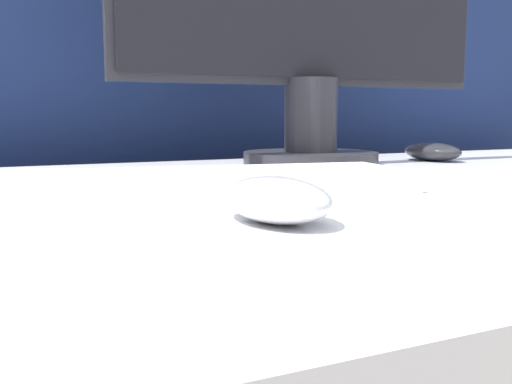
{
  "coord_description": "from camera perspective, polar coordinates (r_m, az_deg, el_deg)",
  "views": [
    {
      "loc": [
        -0.27,
        -0.56,
        0.78
      ],
      "look_at": [
        -0.06,
        -0.14,
        0.72
      ],
      "focal_mm": 42.0,
      "sensor_mm": 36.0,
      "label": 1
    }
  ],
  "objects": [
    {
      "name": "partition_panel",
      "position": [
        1.17,
        -12.23,
        -4.11
      ],
      "size": [
        5.0,
        0.03,
        1.1
      ],
      "color": "navy",
      "rests_on": "ground_plane"
    },
    {
      "name": "computer_mouse_near",
      "position": [
        0.44,
        1.9,
        -0.71
      ],
      "size": [
        0.07,
        0.11,
        0.03
      ],
      "rotation": [
        0.0,
        0.0,
        -0.0
      ],
      "color": "silver",
      "rests_on": "desk"
    },
    {
      "name": "keyboard",
      "position": [
        0.6,
        -5.92,
        0.88
      ],
      "size": [
        0.46,
        0.19,
        0.02
      ],
      "rotation": [
        0.0,
        0.0,
        -0.17
      ],
      "color": "white",
      "rests_on": "desk"
    },
    {
      "name": "computer_mouse_far",
      "position": [
        1.07,
        16.44,
        3.7
      ],
      "size": [
        0.07,
        0.12,
        0.03
      ],
      "rotation": [
        0.0,
        0.0,
        0.03
      ],
      "color": "#232328",
      "rests_on": "desk"
    }
  ]
}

